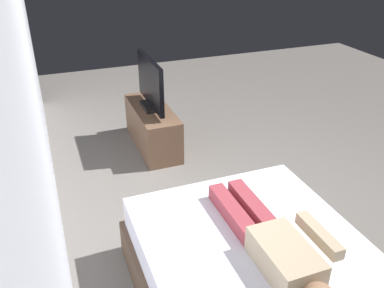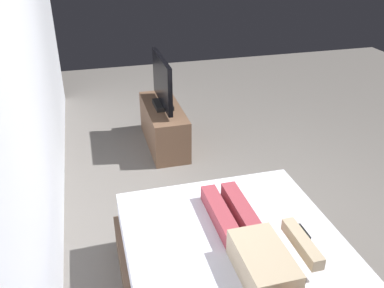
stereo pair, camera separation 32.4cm
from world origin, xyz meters
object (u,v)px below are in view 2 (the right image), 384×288
Objects in this scene: person at (256,249)px; remote at (303,232)px; tv at (162,83)px; tv_stand at (164,126)px.

person is 8.40× the size of remote.
tv is (2.64, 0.05, 0.16)m from person.
remote is at bearing -69.53° from person.
tv_stand is at bearing 165.96° from tv.
person is 0.44m from remote.
tv is at bearing -14.04° from tv_stand.
tv reaches higher than remote.
person reaches higher than tv_stand.
remote is 0.14× the size of tv_stand.
remote is (0.15, -0.40, -0.07)m from person.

